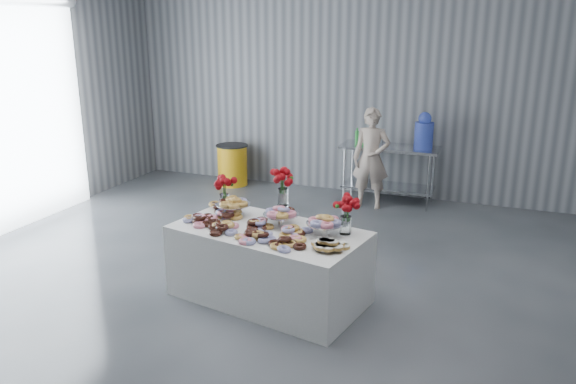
{
  "coord_description": "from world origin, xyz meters",
  "views": [
    {
      "loc": [
        2.21,
        -4.38,
        2.7
      ],
      "look_at": [
        0.17,
        0.85,
        1.02
      ],
      "focal_mm": 35.0,
      "sensor_mm": 36.0,
      "label": 1
    }
  ],
  "objects_px": {
    "display_table": "(269,264)",
    "person": "(371,158)",
    "trash_barrel": "(232,165)",
    "prep_table": "(389,164)",
    "water_jug": "(424,132)"
  },
  "relations": [
    {
      "from": "display_table",
      "to": "water_jug",
      "type": "height_order",
      "value": "water_jug"
    },
    {
      "from": "display_table",
      "to": "person",
      "type": "xyz_separation_m",
      "value": [
        0.25,
        3.34,
        0.39
      ]
    },
    {
      "from": "person",
      "to": "trash_barrel",
      "type": "relative_size",
      "value": 2.15
    },
    {
      "from": "water_jug",
      "to": "prep_table",
      "type": "bearing_deg",
      "value": 180.0
    },
    {
      "from": "display_table",
      "to": "prep_table",
      "type": "height_order",
      "value": "prep_table"
    },
    {
      "from": "trash_barrel",
      "to": "display_table",
      "type": "bearing_deg",
      "value": -58.36
    },
    {
      "from": "prep_table",
      "to": "person",
      "type": "distance_m",
      "value": 0.43
    },
    {
      "from": "water_jug",
      "to": "person",
      "type": "xyz_separation_m",
      "value": [
        -0.71,
        -0.34,
        -0.39
      ]
    },
    {
      "from": "prep_table",
      "to": "person",
      "type": "xyz_separation_m",
      "value": [
        -0.21,
        -0.34,
        0.14
      ]
    },
    {
      "from": "display_table",
      "to": "prep_table",
      "type": "distance_m",
      "value": 3.72
    },
    {
      "from": "display_table",
      "to": "person",
      "type": "bearing_deg",
      "value": 85.71
    },
    {
      "from": "prep_table",
      "to": "person",
      "type": "height_order",
      "value": "person"
    },
    {
      "from": "display_table",
      "to": "trash_barrel",
      "type": "relative_size",
      "value": 2.68
    },
    {
      "from": "water_jug",
      "to": "trash_barrel",
      "type": "relative_size",
      "value": 0.78
    },
    {
      "from": "person",
      "to": "trash_barrel",
      "type": "height_order",
      "value": "person"
    }
  ]
}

